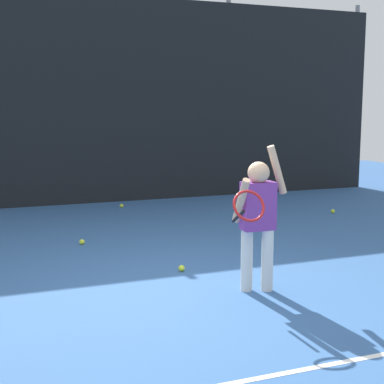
% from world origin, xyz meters
% --- Properties ---
extents(ground_plane, '(20.00, 20.00, 0.00)m').
position_xyz_m(ground_plane, '(0.00, 0.00, 0.00)').
color(ground_plane, '#335B93').
extents(court_line_baseline, '(9.00, 0.05, 0.00)m').
position_xyz_m(court_line_baseline, '(0.00, -1.71, 0.00)').
color(court_line_baseline, white).
rests_on(court_line_baseline, ground).
extents(back_fence_windscreen, '(11.91, 0.08, 3.60)m').
position_xyz_m(back_fence_windscreen, '(0.00, 5.16, 1.80)').
color(back_fence_windscreen, black).
rests_on(back_fence_windscreen, ground).
extents(fence_post_2, '(0.09, 0.09, 3.75)m').
position_xyz_m(fence_post_2, '(0.00, 5.22, 1.88)').
color(fence_post_2, slate).
rests_on(fence_post_2, ground).
extents(fence_post_3, '(0.09, 0.09, 3.75)m').
position_xyz_m(fence_post_3, '(2.90, 5.22, 1.88)').
color(fence_post_3, slate).
rests_on(fence_post_3, ground).
extents(fence_post_4, '(0.09, 0.09, 3.75)m').
position_xyz_m(fence_post_4, '(5.81, 5.22, 1.88)').
color(fence_post_4, slate).
rests_on(fence_post_4, ground).
extents(tennis_player, '(0.73, 0.58, 1.35)m').
position_xyz_m(tennis_player, '(0.75, -0.20, 0.73)').
color(tennis_player, silver).
rests_on(tennis_player, ground).
extents(tennis_ball_0, '(0.07, 0.07, 0.07)m').
position_xyz_m(tennis_ball_0, '(0.61, 4.49, 0.03)').
color(tennis_ball_0, '#CCE033').
rests_on(tennis_ball_0, ground).
extents(tennis_ball_1, '(0.07, 0.07, 0.07)m').
position_xyz_m(tennis_ball_1, '(3.67, 2.79, 0.03)').
color(tennis_ball_1, '#CCE033').
rests_on(tennis_ball_1, ground).
extents(tennis_ball_2, '(0.07, 0.07, 0.07)m').
position_xyz_m(tennis_ball_2, '(-0.46, 2.16, 0.03)').
color(tennis_ball_2, '#CCE033').
rests_on(tennis_ball_2, ground).
extents(tennis_ball_5, '(0.07, 0.07, 0.07)m').
position_xyz_m(tennis_ball_5, '(0.31, 0.64, 0.03)').
color(tennis_ball_5, '#CCE033').
rests_on(tennis_ball_5, ground).
extents(tennis_ball_7, '(0.07, 0.07, 0.07)m').
position_xyz_m(tennis_ball_7, '(3.40, 4.28, 0.03)').
color(tennis_ball_7, '#CCE033').
rests_on(tennis_ball_7, ground).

